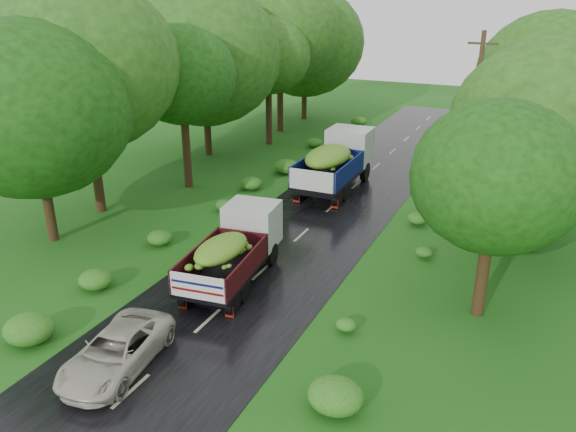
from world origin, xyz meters
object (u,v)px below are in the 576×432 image
Objects in this scene: car at (117,351)px; utility_pole at (474,113)px; truck_near at (235,246)px; truck_far at (337,159)px.

car is 0.48× the size of utility_pole.
truck_near is 1.46× the size of car.
truck_near is 6.44m from car.
car is (-0.16, -18.33, -1.09)m from truck_far.
truck_near is 0.86× the size of truck_far.
truck_far reaches higher than truck_near.
car is at bearing -100.60° from truck_near.
truck_far is at bearing 84.35° from truck_near.
car is 22.14m from utility_pole.
utility_pole reaches higher than car.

